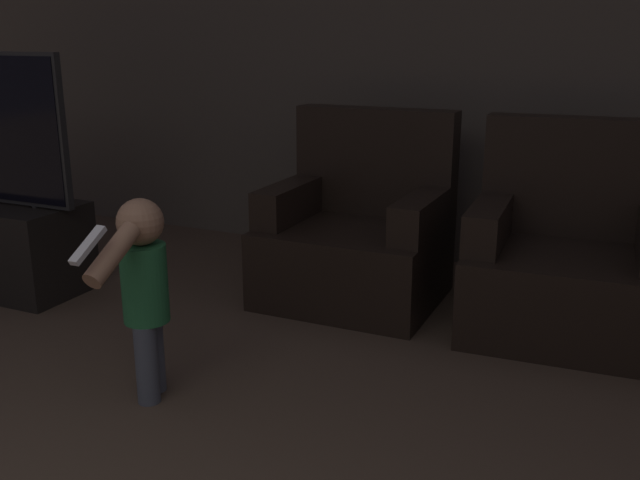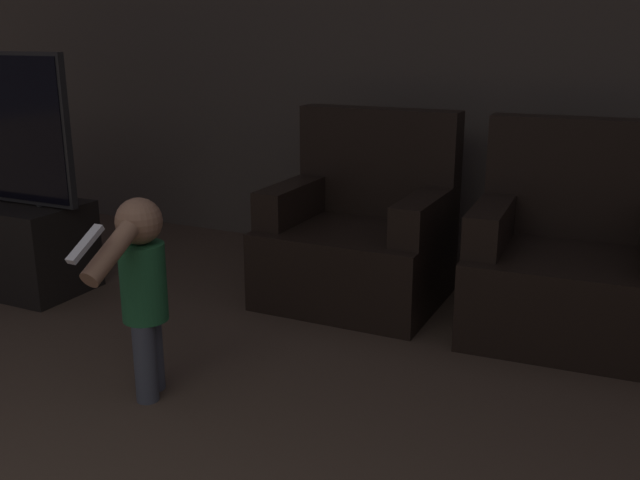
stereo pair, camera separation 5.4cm
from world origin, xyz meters
name	(u,v)px [view 2 (the right image)]	position (x,y,z in m)	size (l,w,h in m)	color
wall_back	(452,50)	(0.00, 4.50, 1.30)	(8.40, 0.05, 2.60)	#51493F
armchair_left	(360,237)	(-0.22, 3.66, 0.34)	(0.90, 0.80, 1.00)	black
armchair_right	(570,264)	(0.86, 3.66, 0.34)	(0.95, 0.85, 1.00)	black
tv_stand	(0,242)	(-2.15, 2.95, 0.25)	(1.07, 0.48, 0.50)	black
person_toddler	(142,283)	(-0.55, 2.26, 0.48)	(0.18, 0.54, 0.81)	#474C56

